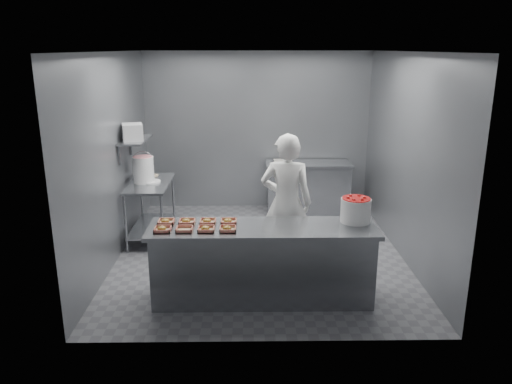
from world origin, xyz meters
The scene contains 24 objects.
floor centered at (0.00, 0.00, 0.00)m, with size 4.50×4.50×0.00m, color #4C4C51.
ceiling centered at (0.00, 0.00, 2.80)m, with size 4.50×4.50×0.00m, color white.
wall_back centered at (0.00, 2.25, 1.40)m, with size 4.00×0.04×2.80m, color slate.
wall_left centered at (-2.00, 0.00, 1.40)m, with size 0.04×4.50×2.80m, color slate.
wall_right centered at (2.00, 0.00, 1.40)m, with size 0.04×4.50×2.80m, color slate.
service_counter centered at (0.00, -1.35, 0.45)m, with size 2.60×0.70×0.90m.
prep_table centered at (-1.65, 0.60, 0.59)m, with size 0.60×1.20×0.90m.
back_counter centered at (0.90, 1.90, 0.45)m, with size 1.50×0.60×0.90m.
wall_shelf centered at (-1.82, 0.60, 1.55)m, with size 0.35×0.90×0.03m, color slate.
tray_0 centered at (-1.11, -1.47, 0.92)m, with size 0.19×0.18×0.06m.
tray_1 centered at (-0.87, -1.47, 0.92)m, with size 0.19×0.18×0.04m.
tray_2 centered at (-0.63, -1.47, 0.92)m, with size 0.19×0.18×0.06m.
tray_3 centered at (-0.39, -1.47, 0.92)m, with size 0.19×0.18×0.06m.
tray_4 centered at (-1.11, -1.23, 0.92)m, with size 0.19×0.18×0.06m.
tray_5 centered at (-0.87, -1.23, 0.92)m, with size 0.19×0.18×0.06m.
tray_6 centered at (-0.63, -1.23, 0.92)m, with size 0.19×0.18×0.06m.
tray_7 centered at (-0.39, -1.23, 0.92)m, with size 0.19×0.18×0.06m.
worker centered at (0.33, -0.50, 0.91)m, with size 0.67×0.44×1.82m, color white.
strawberry_tub centered at (1.08, -1.20, 1.05)m, with size 0.35×0.35×0.29m.
glaze_bucket centered at (-1.73, 0.61, 1.11)m, with size 0.33×0.31×0.48m.
bucket_lid centered at (-1.63, 0.60, 0.91)m, with size 0.30×0.30×0.02m, color silver.
rag centered at (-1.67, 1.01, 0.91)m, with size 0.13×0.11×0.02m, color #CCB28C.
appliance centered at (-1.82, 0.47, 1.68)m, with size 0.28×0.32×0.24m, color gray.
paper_stack centered at (0.44, 1.90, 0.92)m, with size 0.30×0.22×0.05m, color silver.
Camera 1 is at (-0.16, -6.66, 2.85)m, focal length 35.00 mm.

